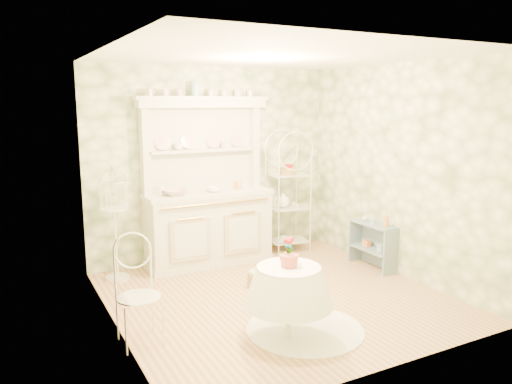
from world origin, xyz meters
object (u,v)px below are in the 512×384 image
round_table (288,308)px  side_shelf (373,247)px  kitchen_dresser (208,182)px  cafe_chair (139,300)px  floor_basket (261,277)px  bakers_rack (288,190)px  birdcage_stand (115,224)px

round_table → side_shelf: bearing=30.7°
round_table → kitchen_dresser: bearing=84.9°
kitchen_dresser → cafe_chair: kitchen_dresser is taller
side_shelf → round_table: size_ratio=1.05×
kitchen_dresser → floor_basket: kitchen_dresser is taller
bakers_rack → side_shelf: (0.59, -1.24, -0.64)m
kitchen_dresser → bakers_rack: size_ratio=1.25×
side_shelf → kitchen_dresser: bearing=149.8°
kitchen_dresser → round_table: (-0.22, -2.47, -0.83)m
side_shelf → floor_basket: bearing=-179.5°
bakers_rack → birdcage_stand: bakers_rack is taller
floor_basket → round_table: bearing=-108.0°
kitchen_dresser → birdcage_stand: 1.36m
cafe_chair → birdcage_stand: size_ratio=0.59×
kitchen_dresser → bakers_rack: bearing=1.0°
kitchen_dresser → birdcage_stand: (-1.28, -0.07, -0.43)m
bakers_rack → cafe_chair: size_ratio=2.19×
side_shelf → birdcage_stand: (-3.16, 1.15, 0.44)m
side_shelf → round_table: 2.45m
kitchen_dresser → round_table: size_ratio=3.68×
floor_basket → kitchen_dresser: bearing=100.1°
cafe_chair → birdcage_stand: (0.20, 1.83, 0.29)m
cafe_chair → birdcage_stand: birdcage_stand is taller
kitchen_dresser → round_table: 2.61m
bakers_rack → cafe_chair: bakers_rack is taller
side_shelf → cafe_chair: size_ratio=0.78×
cafe_chair → floor_basket: 1.87m
birdcage_stand → floor_basket: 1.93m
birdcage_stand → floor_basket: size_ratio=4.00×
bakers_rack → floor_basket: size_ratio=5.15×
bakers_rack → cafe_chair: 3.41m
kitchen_dresser → round_table: kitchen_dresser is taller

